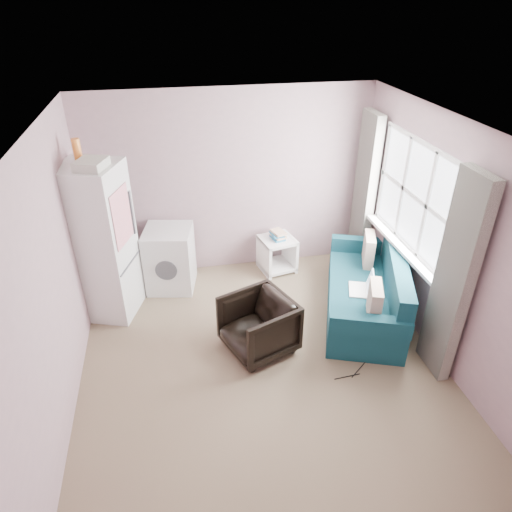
# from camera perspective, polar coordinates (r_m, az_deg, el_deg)

# --- Properties ---
(room) EXTENTS (3.84, 4.24, 2.54)m
(room) POSITION_cam_1_polar(r_m,az_deg,el_deg) (4.31, 1.14, -1.08)
(room) COLOR #7D6952
(room) RESTS_ON ground
(armchair) EXTENTS (0.86, 0.88, 0.71)m
(armchair) POSITION_cam_1_polar(r_m,az_deg,el_deg) (5.02, 0.30, -8.38)
(armchair) COLOR black
(armchair) RESTS_ON ground
(fridge) EXTENTS (0.83, 0.82, 2.15)m
(fridge) POSITION_cam_1_polar(r_m,az_deg,el_deg) (5.60, -18.87, 1.67)
(fridge) COLOR silver
(fridge) RESTS_ON ground
(washing_machine) EXTENTS (0.70, 0.70, 0.84)m
(washing_machine) POSITION_cam_1_polar(r_m,az_deg,el_deg) (6.12, -10.72, -0.17)
(washing_machine) COLOR silver
(washing_machine) RESTS_ON ground
(side_table) EXTENTS (0.54, 0.54, 0.62)m
(side_table) POSITION_cam_1_polar(r_m,az_deg,el_deg) (6.45, 2.66, 0.55)
(side_table) COLOR white
(side_table) RESTS_ON ground
(sofa) EXTENTS (1.44, 2.04, 0.83)m
(sofa) POSITION_cam_1_polar(r_m,az_deg,el_deg) (5.73, 13.95, -4.54)
(sofa) COLOR #11414D
(sofa) RESTS_ON ground
(window_dressing) EXTENTS (0.17, 2.62, 2.18)m
(window_dressing) POSITION_cam_1_polar(r_m,az_deg,el_deg) (5.53, 17.74, 3.25)
(window_dressing) COLOR white
(window_dressing) RESTS_ON ground
(floor_cables) EXTENTS (0.42, 0.19, 0.01)m
(floor_cables) POSITION_cam_1_polar(r_m,az_deg,el_deg) (5.06, 12.03, -14.12)
(floor_cables) COLOR black
(floor_cables) RESTS_ON ground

